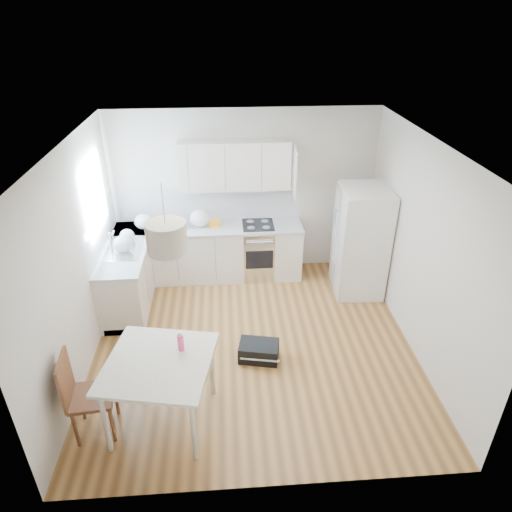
{
  "coord_description": "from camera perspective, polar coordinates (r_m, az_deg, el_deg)",
  "views": [
    {
      "loc": [
        -0.32,
        -4.82,
        4.04
      ],
      "look_at": [
        0.06,
        0.4,
        1.13
      ],
      "focal_mm": 32.0,
      "sensor_mm": 36.0,
      "label": 1
    }
  ],
  "objects": [
    {
      "name": "backsplash_back",
      "position": [
        7.48,
        -6.09,
        6.64
      ],
      "size": [
        3.0,
        0.01,
        0.58
      ],
      "primitive_type": "cube",
      "color": "white",
      "rests_on": "wall_back"
    },
    {
      "name": "dining_table",
      "position": [
        4.94,
        -12.01,
        -13.61
      ],
      "size": [
        1.24,
        1.24,
        0.84
      ],
      "rotation": [
        0.0,
        0.0,
        -0.19
      ],
      "color": "beige",
      "rests_on": "floor"
    },
    {
      "name": "grocery_bag_b",
      "position": [
        7.37,
        -10.59,
        4.37
      ],
      "size": [
        0.23,
        0.2,
        0.21
      ],
      "primitive_type": "ellipsoid",
      "color": "white",
      "rests_on": "counter_back"
    },
    {
      "name": "upper_cabinets",
      "position": [
        7.1,
        -2.69,
        11.27
      ],
      "size": [
        1.7,
        0.32,
        0.75
      ],
      "primitive_type": "cube",
      "color": "silver",
      "rests_on": "wall_back"
    },
    {
      "name": "range_oven",
      "position": [
        7.55,
        0.24,
        0.59
      ],
      "size": [
        0.5,
        0.61,
        0.88
      ],
      "primitive_type": null,
      "color": "silver",
      "rests_on": "floor"
    },
    {
      "name": "grocery_bag_d",
      "position": [
        7.06,
        -15.81,
        2.5
      ],
      "size": [
        0.21,
        0.18,
        0.19
      ],
      "primitive_type": "ellipsoid",
      "color": "white",
      "rests_on": "counter_back"
    },
    {
      "name": "ceiling",
      "position": [
        5.01,
        -0.4,
        13.55
      ],
      "size": [
        4.2,
        4.2,
        0.0
      ],
      "primitive_type": "plane",
      "rotation": [
        3.14,
        0.0,
        0.0
      ],
      "color": "white",
      "rests_on": "wall_back"
    },
    {
      "name": "floor",
      "position": [
        6.3,
        -0.32,
        -10.85
      ],
      "size": [
        4.2,
        4.2,
        0.0
      ],
      "primitive_type": "plane",
      "color": "brown",
      "rests_on": "ground"
    },
    {
      "name": "wall_left",
      "position": [
        5.8,
        -21.53,
        -0.8
      ],
      "size": [
        0.0,
        4.2,
        4.2
      ],
      "primitive_type": "plane",
      "rotation": [
        1.57,
        0.0,
        1.57
      ],
      "color": "beige",
      "rests_on": "floor"
    },
    {
      "name": "pendant_lamp",
      "position": [
        4.22,
        -11.12,
        2.29
      ],
      "size": [
        0.44,
        0.44,
        0.29
      ],
      "primitive_type": "cylinder",
      "rotation": [
        0.0,
        0.0,
        0.19
      ],
      "color": "#B5AA8B",
      "rests_on": "ceiling"
    },
    {
      "name": "gym_bag",
      "position": [
        6.0,
        0.36,
        -11.79
      ],
      "size": [
        0.56,
        0.42,
        0.23
      ],
      "primitive_type": "cube",
      "rotation": [
        0.0,
        0.0,
        -0.2
      ],
      "color": "black",
      "rests_on": "floor"
    },
    {
      "name": "counter_back",
      "position": [
        7.33,
        -6.0,
        3.53
      ],
      "size": [
        3.02,
        0.64,
        0.04
      ],
      "primitive_type": "cube",
      "color": "silver",
      "rests_on": "cabinets_back"
    },
    {
      "name": "dining_chair",
      "position": [
        5.19,
        -19.83,
        -15.99
      ],
      "size": [
        0.47,
        0.47,
        1.02
      ],
      "primitive_type": null,
      "rotation": [
        0.0,
        0.0,
        0.1
      ],
      "color": "#462A15",
      "rests_on": "floor"
    },
    {
      "name": "drink_bottle",
      "position": [
        4.9,
        -9.41,
        -10.45
      ],
      "size": [
        0.07,
        0.07,
        0.23
      ],
      "primitive_type": "cylinder",
      "rotation": [
        0.0,
        0.0,
        0.0
      ],
      "color": "#EB4179",
      "rests_on": "dining_table"
    },
    {
      "name": "grocery_bag_e",
      "position": [
        6.75,
        -16.35,
        1.44
      ],
      "size": [
        0.27,
        0.23,
        0.24
      ],
      "primitive_type": "ellipsoid",
      "color": "white",
      "rests_on": "counter_left"
    },
    {
      "name": "wall_back",
      "position": [
        7.43,
        -1.47,
        7.82
      ],
      "size": [
        4.2,
        0.0,
        4.2
      ],
      "primitive_type": "plane",
      "rotation": [
        1.57,
        0.0,
        0.0
      ],
      "color": "beige",
      "rests_on": "floor"
    },
    {
      "name": "refrigerator",
      "position": [
        7.18,
        13.05,
        1.82
      ],
      "size": [
        0.85,
        0.88,
        1.69
      ],
      "primitive_type": null,
      "rotation": [
        0.0,
        0.0,
        -0.04
      ],
      "color": "white",
      "rests_on": "floor"
    },
    {
      "name": "snack_yellow",
      "position": [
        7.27,
        -9.57,
        3.74
      ],
      "size": [
        0.18,
        0.11,
        0.12
      ],
      "primitive_type": "cube",
      "rotation": [
        0.0,
        0.0,
        0.02
      ],
      "color": "yellow",
      "rests_on": "counter_back"
    },
    {
      "name": "backsplash_left",
      "position": [
        6.88,
        -18.76,
        3.15
      ],
      "size": [
        0.01,
        1.8,
        0.58
      ],
      "primitive_type": "cube",
      "color": "white",
      "rests_on": "wall_left"
    },
    {
      "name": "counter_left",
      "position": [
        6.95,
        -16.02,
        0.97
      ],
      "size": [
        0.64,
        1.82,
        0.04
      ],
      "primitive_type": "cube",
      "color": "silver",
      "rests_on": "cabinets_left"
    },
    {
      "name": "cabinets_left",
      "position": [
        7.17,
        -15.53,
        -2.27
      ],
      "size": [
        0.6,
        1.8,
        0.88
      ],
      "primitive_type": "cube",
      "color": "silver",
      "rests_on": "floor"
    },
    {
      "name": "grocery_bag_c",
      "position": [
        7.29,
        -7.03,
        4.7
      ],
      "size": [
        0.31,
        0.27,
        0.28
      ],
      "primitive_type": "ellipsoid",
      "color": "white",
      "rests_on": "counter_back"
    },
    {
      "name": "grocery_bag_a",
      "position": [
        7.38,
        -13.9,
        4.2
      ],
      "size": [
        0.28,
        0.23,
        0.25
      ],
      "primitive_type": "ellipsoid",
      "color": "white",
      "rests_on": "counter_back"
    },
    {
      "name": "wall_right",
      "position": [
        6.03,
        19.98,
        0.67
      ],
      "size": [
        0.0,
        4.2,
        4.2
      ],
      "primitive_type": "plane",
      "rotation": [
        1.57,
        0.0,
        -1.57
      ],
      "color": "beige",
      "rests_on": "floor"
    },
    {
      "name": "snack_orange",
      "position": [
        7.29,
        -5.17,
        4.06
      ],
      "size": [
        0.17,
        0.12,
        0.11
      ],
      "primitive_type": "cube",
      "rotation": [
        0.0,
        0.0,
        0.14
      ],
      "color": "orange",
      "rests_on": "counter_back"
    },
    {
      "name": "snack_red",
      "position": [
        7.41,
        -12.44,
        3.94
      ],
      "size": [
        0.2,
        0.2,
        0.12
      ],
      "primitive_type": "cube",
      "rotation": [
        0.0,
        0.0,
        0.78
      ],
      "color": "red",
      "rests_on": "counter_back"
    },
    {
      "name": "sink",
      "position": [
        6.9,
        -16.11,
        0.89
      ],
      "size": [
        0.5,
        0.8,
        0.16
      ],
      "primitive_type": null,
      "color": "silver",
      "rests_on": "counter_left"
    },
    {
      "name": "cabinets_back",
      "position": [
        7.54,
        -5.83,
        0.38
      ],
      "size": [
        3.0,
        0.6,
        0.88
      ],
      "primitive_type": "cube",
      "color": "silver",
      "rests_on": "floor"
    },
    {
      "name": "window_glassblock",
      "position": [
        6.63,
        -19.54,
        7.16
      ],
      "size": [
        0.02,
        1.0,
        1.0
      ],
      "primitive_type": "cube",
      "color": "#BFE0F9",
      "rests_on": "wall_left"
    }
  ]
}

